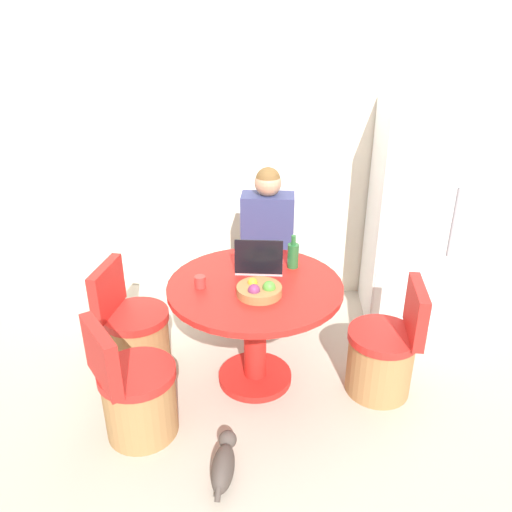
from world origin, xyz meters
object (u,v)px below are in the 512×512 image
object	(u,v)px
chair_near_left_corner	(136,396)
cat	(224,464)
bottle	(293,255)
refrigerator	(414,217)
chair_left_side	(136,335)
dining_table	(255,311)
fruit_bowl	(260,290)
person_seated	(268,241)
chair_right_side	(383,356)
laptop	(259,263)

from	to	relation	value
chair_near_left_corner	cat	bearing A→B (deg)	-157.64
chair_near_left_corner	bottle	size ratio (longest dim) A/B	3.46
refrigerator	chair_left_side	bearing A→B (deg)	-156.62
chair_near_left_corner	bottle	distance (m)	1.35
refrigerator	dining_table	xyz separation A→B (m)	(-1.21, -0.98, -0.32)
bottle	cat	world-z (taller)	bottle
chair_near_left_corner	fruit_bowl	distance (m)	0.97
refrigerator	chair_near_left_corner	distance (m)	2.49
dining_table	cat	world-z (taller)	dining_table
chair_left_side	person_seated	world-z (taller)	person_seated
chair_right_side	person_seated	world-z (taller)	person_seated
dining_table	chair_near_left_corner	distance (m)	0.91
refrigerator	chair_right_side	world-z (taller)	refrigerator
fruit_bowl	person_seated	bearing A→B (deg)	89.37
chair_right_side	refrigerator	bearing A→B (deg)	164.68
laptop	fruit_bowl	size ratio (longest dim) A/B	1.12
chair_right_side	cat	xyz separation A→B (m)	(-0.98, -0.80, -0.18)
chair_near_left_corner	fruit_bowl	world-z (taller)	fruit_bowl
refrigerator	chair_near_left_corner	xyz separation A→B (m)	(-1.88, -1.52, -0.61)
chair_near_left_corner	refrigerator	bearing A→B (deg)	-89.69
chair_near_left_corner	cat	world-z (taller)	chair_near_left_corner
chair_right_side	person_seated	xyz separation A→B (m)	(-0.81, 0.84, 0.45)
person_seated	cat	distance (m)	1.76
laptop	dining_table	bearing A→B (deg)	84.74
chair_right_side	laptop	xyz separation A→B (m)	(-0.84, 0.23, 0.55)
cat	chair_left_side	bearing A→B (deg)	40.40
laptop	chair_right_side	bearing A→B (deg)	164.74
chair_left_side	chair_near_left_corner	world-z (taller)	same
chair_right_side	cat	distance (m)	1.28
chair_near_left_corner	laptop	distance (m)	1.14
bottle	dining_table	bearing A→B (deg)	-133.41
chair_right_side	cat	size ratio (longest dim) A/B	1.88
chair_near_left_corner	laptop	world-z (taller)	laptop
refrigerator	chair_right_side	xyz separation A→B (m)	(-0.35, -1.03, -0.61)
bottle	cat	bearing A→B (deg)	-108.09
chair_left_side	fruit_bowl	bearing A→B (deg)	-98.46
chair_right_side	fruit_bowl	distance (m)	0.98
dining_table	chair_right_side	distance (m)	0.91
chair_near_left_corner	bottle	xyz separation A→B (m)	(0.92, 0.79, 0.58)
chair_left_side	chair_near_left_corner	xyz separation A→B (m)	(0.18, -0.62, 0.00)
laptop	bottle	bearing A→B (deg)	-161.56
fruit_bowl	cat	world-z (taller)	fruit_bowl
dining_table	fruit_bowl	size ratio (longest dim) A/B	4.04
fruit_bowl	cat	distance (m)	1.01
dining_table	chair_right_side	xyz separation A→B (m)	(0.86, -0.05, -0.28)
bottle	laptop	bearing A→B (deg)	-161.56
dining_table	chair_right_side	bearing A→B (deg)	-3.28
dining_table	bottle	size ratio (longest dim) A/B	4.83
dining_table	bottle	bearing A→B (deg)	46.59
dining_table	fruit_bowl	world-z (taller)	fruit_bowl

